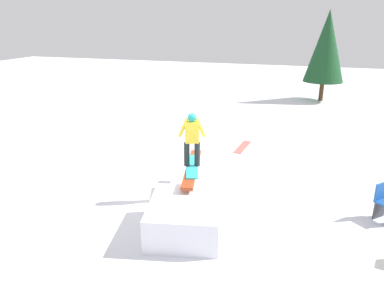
% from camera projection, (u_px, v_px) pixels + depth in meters
% --- Properties ---
extents(ground_plane, '(60.00, 60.00, 0.00)m').
position_uv_depth(ground_plane, '(192.00, 198.00, 9.66)').
color(ground_plane, white).
extents(rail_feature, '(2.48, 0.80, 0.89)m').
position_uv_depth(rail_feature, '(192.00, 172.00, 9.42)').
color(rail_feature, black).
rests_on(rail_feature, ground).
extents(snow_kicker_ramp, '(2.08, 1.85, 0.72)m').
position_uv_depth(snow_kicker_ramp, '(185.00, 218.00, 8.02)').
color(snow_kicker_ramp, white).
rests_on(snow_kicker_ramp, ground).
extents(main_rider_on_rail, '(1.57, 0.75, 1.38)m').
position_uv_depth(main_rider_on_rail, '(192.00, 141.00, 9.16)').
color(main_rider_on_rail, '#2DBBC1').
rests_on(main_rider_on_rail, rail_feature).
extents(loose_snowboard_coral, '(1.45, 0.40, 0.02)m').
position_uv_depth(loose_snowboard_coral, '(243.00, 147.00, 13.49)').
color(loose_snowboard_coral, '#E46F63').
rests_on(loose_snowboard_coral, ground).
extents(loose_snowboard_white, '(0.94, 1.43, 0.02)m').
position_uv_depth(loose_snowboard_white, '(126.00, 168.00, 11.59)').
color(loose_snowboard_white, white).
rests_on(loose_snowboard_white, ground).
extents(pine_tree_near, '(2.15, 2.15, 4.88)m').
position_uv_depth(pine_tree_near, '(326.00, 46.00, 20.19)').
color(pine_tree_near, '#4C331E').
rests_on(pine_tree_near, ground).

